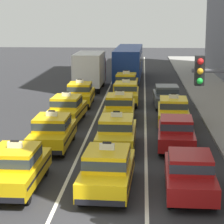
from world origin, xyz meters
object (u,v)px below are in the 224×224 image
at_px(taxi_center_nearest, 107,169).
at_px(bus_center_sixth, 129,61).
at_px(taxi_right_third, 173,111).
at_px(sedan_right_nearest, 190,172).
at_px(taxi_center_fourth, 126,93).
at_px(sedan_right_second, 176,132).
at_px(taxi_center_fifth, 126,83).
at_px(taxi_center_third, 120,107).
at_px(taxi_center_second, 117,132).
at_px(taxi_left_second, 53,131).
at_px(taxi_left_fourth, 80,93).
at_px(taxi_left_third, 67,108).
at_px(sedan_right_fourth, 167,96).
at_px(taxi_left_nearest, 17,167).
at_px(box_truck_left_fifth, 90,69).

height_order(taxi_center_nearest, bus_center_sixth, bus_center_sixth).
bearing_deg(taxi_right_third, sedan_right_nearest, -90.36).
distance_m(taxi_center_fourth, sedan_right_second, 11.85).
distance_m(taxi_center_fifth, sedan_right_second, 16.97).
distance_m(taxi_center_third, taxi_center_fifth, 10.65).
xyz_separation_m(taxi_center_third, sedan_right_second, (3.10, -6.04, -0.03)).
xyz_separation_m(taxi_center_fifth, bus_center_sixth, (-0.06, 8.62, 0.94)).
relative_size(taxi_center_second, taxi_center_fifth, 0.99).
bearing_deg(taxi_center_fifth, taxi_center_third, -90.18).
bearing_deg(taxi_left_second, taxi_center_nearest, -61.11).
bearing_deg(taxi_left_fourth, taxi_center_fifth, 60.84).
xyz_separation_m(taxi_center_fifth, taxi_right_third, (3.23, -11.62, 0.00)).
bearing_deg(sedan_right_nearest, taxi_left_fourth, 110.19).
distance_m(taxi_left_second, taxi_center_third, 7.10).
distance_m(taxi_left_third, taxi_center_nearest, 11.96).
relative_size(taxi_left_fourth, sedan_right_fourth, 1.06).
distance_m(taxi_center_nearest, sedan_right_fourth, 17.04).
height_order(taxi_center_fifth, taxi_right_third, same).
bearing_deg(bus_center_sixth, taxi_center_nearest, -89.74).
height_order(taxi_left_second, sedan_right_second, taxi_left_second).
distance_m(taxi_left_second, taxi_left_third, 5.76).
bearing_deg(taxi_center_second, sedan_right_fourth, 74.86).
xyz_separation_m(taxi_left_nearest, taxi_left_second, (0.33, 5.69, 0.00)).
relative_size(taxi_center_second, sedan_right_fourth, 1.05).
distance_m(taxi_left_third, bus_center_sixth, 20.21).
relative_size(taxi_left_fourth, taxi_center_fifth, 0.99).
xyz_separation_m(taxi_center_second, taxi_right_third, (3.11, 5.42, 0.00)).
distance_m(taxi_left_nearest, sedan_right_fourth, 17.96).
height_order(taxi_center_third, sedan_right_nearest, taxi_center_third).
distance_m(taxi_center_second, sedan_right_nearest, 6.60).
relative_size(sedan_right_nearest, taxi_right_third, 0.94).
height_order(taxi_left_fourth, box_truck_left_fifth, box_truck_left_fifth).
bearing_deg(sedan_right_second, taxi_center_nearest, -116.05).
bearing_deg(bus_center_sixth, taxi_center_second, -89.59).
height_order(taxi_left_third, box_truck_left_fifth, box_truck_left_fifth).
height_order(taxi_center_nearest, sedan_right_nearest, taxi_center_nearest).
bearing_deg(taxi_center_fifth, box_truck_left_fifth, 149.84).
height_order(taxi_center_fifth, sedan_right_fourth, taxi_center_fifth).
bearing_deg(taxi_center_nearest, taxi_center_fourth, 89.74).
bearing_deg(taxi_center_second, sedan_right_nearest, -62.61).
xyz_separation_m(taxi_left_second, sedan_right_second, (6.14, 0.37, -0.03)).
height_order(taxi_left_nearest, sedan_right_fourth, taxi_left_nearest).
xyz_separation_m(box_truck_left_fifth, sedan_right_second, (6.30, -18.57, -0.93)).
height_order(bus_center_sixth, taxi_right_third, bus_center_sixth).
distance_m(taxi_center_nearest, taxi_center_second, 5.75).
xyz_separation_m(taxi_left_third, sedan_right_fourth, (6.36, 5.29, -0.03)).
bearing_deg(taxi_center_second, taxi_center_nearest, -90.37).
height_order(taxi_center_third, bus_center_sixth, bus_center_sixth).
height_order(taxi_center_fourth, sedan_right_nearest, taxi_center_fourth).
distance_m(taxi_center_nearest, sedan_right_nearest, 3.08).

